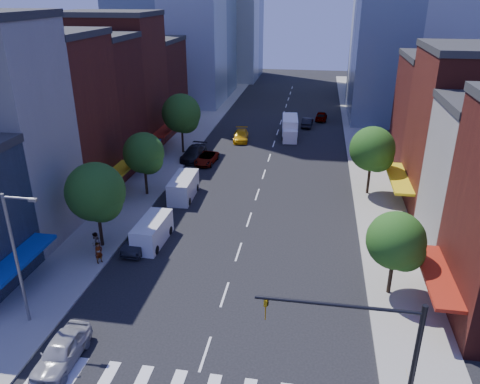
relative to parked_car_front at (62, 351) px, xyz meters
The scene contains 27 objects.
ground 8.29m from the parked_car_front, 14.03° to the left, with size 220.00×220.00×0.00m, color black.
sidewalk_left 42.25m from the parked_car_front, 96.11° to the left, with size 5.00×120.00×0.15m, color gray.
sidewalk_right 46.74m from the parked_car_front, 63.98° to the left, with size 5.00×120.00×0.15m, color gray.
bldg_left_2 26.96m from the parked_car_front, 120.01° to the left, with size 12.00×9.00×16.00m, color #581C14.
bldg_left_3 34.27m from the parked_car_front, 112.74° to the left, with size 12.00×8.00×15.00m, color #4B1712.
bldg_left_4 42.29m from the parked_car_front, 108.21° to the left, with size 12.00×9.00×17.00m, color #581C14.
bldg_left_5 51.01m from the parked_car_front, 104.85° to the left, with size 12.00×10.00×13.00m, color #4B1712.
bldg_right_3 46.58m from the parked_car_front, 51.14° to the left, with size 12.00×10.00×13.00m, color #4B1712.
traffic_signal 18.43m from the parked_car_front, ahead, with size 7.24×2.24×8.00m.
streetlight 6.59m from the parked_car_front, 141.72° to the left, with size 2.25×0.25×9.00m.
tree_left_near 13.95m from the parked_car_front, 104.50° to the left, with size 4.80×4.80×7.30m.
tree_left_mid 24.44m from the parked_car_front, 97.95° to the left, with size 4.20×4.20×6.65m.
tree_left_far 38.32m from the parked_car_front, 95.04° to the left, with size 5.00×5.00×7.75m.
tree_right_near 22.28m from the parked_car_front, 26.79° to the left, with size 4.00×4.00×6.20m.
tree_right_far 34.39m from the parked_car_front, 54.86° to the left, with size 4.60×4.60×7.20m.
parked_car_front is the anchor object (origin of this frame).
parked_car_second 13.35m from the parked_car_front, 91.15° to the left, with size 1.61×4.60×1.52m, color black.
parked_car_third 34.64m from the parked_car_front, 89.20° to the left, with size 2.15×4.67×1.30m, color #999999.
parked_car_rear 35.96m from the parked_car_front, 92.38° to the left, with size 2.26×5.56×1.61m, color black.
cargo_van_near 14.22m from the parked_car_front, 87.98° to the left, with size 2.20×5.12×2.16m.
cargo_van_far 23.91m from the parked_car_front, 88.78° to the left, with size 2.33×5.45×2.30m.
taxi 44.99m from the parked_car_front, 85.97° to the left, with size 2.06×5.07×1.47m, color #EBAC0C.
traffic_car_oncoming 55.40m from the parked_car_front, 77.12° to the left, with size 1.52×4.36×1.44m, color black.
traffic_car_far 60.05m from the parked_car_front, 76.01° to the left, with size 1.77×4.40×1.50m, color #999999.
box_truck 48.66m from the parked_car_front, 78.17° to the left, with size 2.68×7.34×2.90m.
pedestrian_near 10.65m from the parked_car_front, 103.55° to the left, with size 0.65×0.43×1.78m, color #999999.
pedestrian_far 11.96m from the parked_car_front, 105.93° to the left, with size 0.95×0.74×1.95m, color #999999.
Camera 1 is at (5.59, -21.11, 19.93)m, focal length 35.00 mm.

